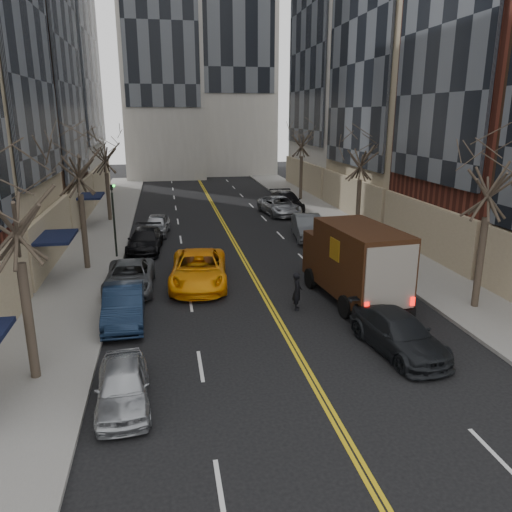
{
  "coord_description": "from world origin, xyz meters",
  "views": [
    {
      "loc": [
        -4.4,
        -7.46,
        8.35
      ],
      "look_at": [
        -0.54,
        13.55,
        2.2
      ],
      "focal_mm": 35.0,
      "sensor_mm": 36.0,
      "label": 1
    }
  ],
  "objects_px": {
    "observer_sedan": "(398,333)",
    "pedestrian": "(297,291)",
    "ups_truck": "(354,263)",
    "taxi": "(199,269)"
  },
  "relations": [
    {
      "from": "observer_sedan",
      "to": "taxi",
      "type": "height_order",
      "value": "taxi"
    },
    {
      "from": "taxi",
      "to": "pedestrian",
      "type": "relative_size",
      "value": 3.49
    },
    {
      "from": "ups_truck",
      "to": "pedestrian",
      "type": "xyz_separation_m",
      "value": [
        -2.81,
        -0.59,
        -0.97
      ]
    },
    {
      "from": "ups_truck",
      "to": "pedestrian",
      "type": "height_order",
      "value": "ups_truck"
    },
    {
      "from": "taxi",
      "to": "ups_truck",
      "type": "bearing_deg",
      "value": -21.51
    },
    {
      "from": "ups_truck",
      "to": "observer_sedan",
      "type": "distance_m",
      "value": 5.24
    },
    {
      "from": "ups_truck",
      "to": "observer_sedan",
      "type": "xyz_separation_m",
      "value": [
        -0.24,
        -5.11,
        -1.12
      ]
    },
    {
      "from": "observer_sedan",
      "to": "pedestrian",
      "type": "relative_size",
      "value": 2.93
    },
    {
      "from": "taxi",
      "to": "pedestrian",
      "type": "height_order",
      "value": "pedestrian"
    },
    {
      "from": "ups_truck",
      "to": "observer_sedan",
      "type": "bearing_deg",
      "value": -98.33
    }
  ]
}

